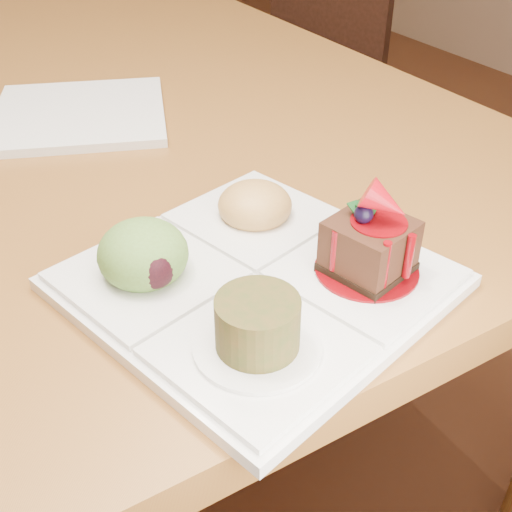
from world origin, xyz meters
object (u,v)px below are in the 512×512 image
sampler_plate (250,267)px  second_plate (80,114)px  dining_table (44,96)px  chair_right (310,77)px

sampler_plate → second_plate: 0.46m
sampler_plate → second_plate: (-0.01, 0.45, -0.02)m
dining_table → sampler_plate: (-0.01, -0.75, 0.09)m
dining_table → sampler_plate: 0.75m
dining_table → sampler_plate: size_ratio=5.13×
chair_right → second_plate: chair_right is taller
dining_table → chair_right: size_ratio=2.15×
second_plate → sampler_plate: bearing=-89.0°
dining_table → second_plate: size_ratio=7.75×
chair_right → sampler_plate: (-0.82, -1.06, 0.30)m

